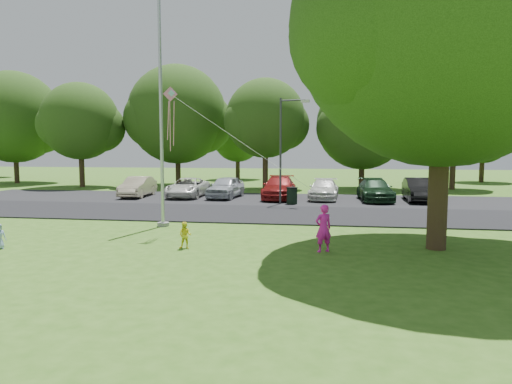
# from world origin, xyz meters

# --- Properties ---
(ground) EXTENTS (120.00, 120.00, 0.00)m
(ground) POSITION_xyz_m (0.00, 0.00, 0.00)
(ground) COLOR #34631A
(ground) RESTS_ON ground
(park_road) EXTENTS (60.00, 6.00, 0.06)m
(park_road) POSITION_xyz_m (0.00, 9.00, 0.03)
(park_road) COLOR black
(park_road) RESTS_ON ground
(parking_strip) EXTENTS (42.00, 7.00, 0.06)m
(parking_strip) POSITION_xyz_m (0.00, 15.50, 0.03)
(parking_strip) COLOR black
(parking_strip) RESTS_ON ground
(flagpole) EXTENTS (0.50, 0.50, 10.00)m
(flagpole) POSITION_xyz_m (-3.50, 5.00, 4.17)
(flagpole) COLOR #B7BABF
(flagpole) RESTS_ON ground
(street_lamp) EXTENTS (1.70, 0.50, 6.10)m
(street_lamp) POSITION_xyz_m (0.87, 12.95, 3.67)
(street_lamp) COLOR #3F3F44
(street_lamp) RESTS_ON ground
(trash_can) EXTENTS (0.65, 0.65, 1.03)m
(trash_can) POSITION_xyz_m (1.31, 13.00, 0.52)
(trash_can) COLOR black
(trash_can) RESTS_ON ground
(big_tree) EXTENTS (10.00, 9.51, 12.16)m
(big_tree) POSITION_xyz_m (6.73, 2.13, 7.16)
(big_tree) COLOR #332316
(big_tree) RESTS_ON ground
(tree_row) EXTENTS (64.35, 11.94, 10.88)m
(tree_row) POSITION_xyz_m (1.59, 24.23, 5.71)
(tree_row) COLOR #332316
(tree_row) RESTS_ON ground
(horizon_trees) EXTENTS (77.46, 7.20, 7.02)m
(horizon_trees) POSITION_xyz_m (4.06, 33.88, 4.30)
(horizon_trees) COLOR #332316
(horizon_trees) RESTS_ON ground
(parked_cars) EXTENTS (19.54, 5.03, 1.42)m
(parked_cars) POSITION_xyz_m (0.22, 15.60, 0.73)
(parked_cars) COLOR #C6B793
(parked_cars) RESTS_ON ground
(woman) EXTENTS (0.66, 0.57, 1.51)m
(woman) POSITION_xyz_m (3.19, 1.21, 0.76)
(woman) COLOR #F720B5
(woman) RESTS_ON ground
(child_yellow) EXTENTS (0.44, 0.35, 0.88)m
(child_yellow) POSITION_xyz_m (-1.27, 1.00, 0.44)
(child_yellow) COLOR yellow
(child_yellow) RESTS_ON ground
(kite) EXTENTS (5.92, 2.29, 3.82)m
(kite) POSITION_xyz_m (-2.30, 3.19, 4.71)
(kite) COLOR pink
(kite) RESTS_ON ground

